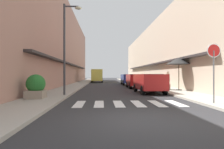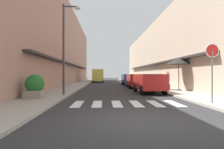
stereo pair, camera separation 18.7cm
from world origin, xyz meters
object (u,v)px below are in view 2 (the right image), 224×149
parked_car_near (149,81)px  parked_car_mid (136,79)px  parked_car_far (129,78)px  planter_far (148,81)px  delivery_van (98,75)px  planter_corner (35,86)px  round_street_sign (212,57)px  pedestrian_walking_near (168,80)px  planter_midblock (165,83)px  cafe_umbrella (179,61)px  street_lamp (66,40)px

parked_car_near → parked_car_mid: 5.77m
parked_car_far → planter_far: 3.48m
delivery_van → parked_car_near: bearing=-78.1°
planter_corner → planter_far: planter_corner is taller
parked_car_near → delivery_van: delivery_van is taller
parked_car_mid → round_street_sign: (1.51, -11.94, 1.29)m
pedestrian_walking_near → round_street_sign: bearing=-86.3°
parked_car_near → planter_corner: parked_car_near is taller
planter_midblock → pedestrian_walking_near: pedestrian_walking_near is taller
parked_car_mid → cafe_umbrella: 5.59m
pedestrian_walking_near → parked_car_mid: bearing=123.2°
parked_car_near → parked_car_far: bearing=90.0°
cafe_umbrella → parked_car_mid: bearing=121.6°
parked_car_mid → street_lamp: street_lamp is taller
cafe_umbrella → pedestrian_walking_near: bearing=152.1°
cafe_umbrella → planter_far: cafe_umbrella is taller
delivery_van → planter_corner: (-2.77, -25.34, -0.64)m
street_lamp → pedestrian_walking_near: 9.13m
parked_car_far → pedestrian_walking_near: (2.00, -10.32, 0.02)m
parked_car_far → planter_midblock: 10.09m
cafe_umbrella → planter_far: size_ratio=2.30×
delivery_van → round_street_sign: size_ratio=1.97×
round_street_sign → cafe_umbrella: 7.50m
parked_car_far → cafe_umbrella: (2.80, -10.74, 1.62)m
parked_car_near → pedestrian_walking_near: bearing=39.4°
parked_car_far → delivery_van: 10.55m
parked_car_near → street_lamp: 6.82m
parked_car_near → pedestrian_walking_near: size_ratio=2.57×
round_street_sign → delivery_van: bearing=102.3°
parked_car_mid → street_lamp: (-5.89, -7.81, 2.76)m
planter_far → pedestrian_walking_near: (-0.03, -7.50, 0.27)m
street_lamp → parked_car_far: bearing=67.2°
planter_corner → planter_midblock: (9.16, 5.90, -0.07)m
planter_corner → pedestrian_walking_near: (9.29, 5.50, 0.17)m
street_lamp → pedestrian_walking_near: size_ratio=3.75×
pedestrian_walking_near → planter_far: bearing=97.1°
planter_midblock → delivery_van: bearing=108.2°
pedestrian_walking_near → parked_car_near: bearing=-133.3°
street_lamp → parked_car_near: bearing=19.1°
round_street_sign → street_lamp: bearing=150.9°
parked_car_near → street_lamp: size_ratio=0.69×
planter_corner → pedestrian_walking_near: pedestrian_walking_near is taller
planter_far → parked_car_far: bearing=125.8°
delivery_van → pedestrian_walking_near: 20.89m
parked_car_mid → planter_midblock: bearing=-63.3°
parked_car_near → planter_far: (2.03, 9.15, -0.25)m
delivery_van → planter_midblock: 20.47m
planter_midblock → cafe_umbrella: bearing=-41.8°
parked_car_far → planter_far: (2.03, -2.82, -0.25)m
street_lamp → planter_midblock: (7.76, 4.09, -2.99)m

